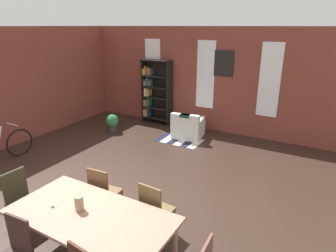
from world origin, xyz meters
TOP-DOWN VIEW (x-y plane):
  - ground_plane at (0.00, 0.00)m, footprint 11.48×11.48m
  - back_wall_brick at (0.00, 4.48)m, footprint 8.80×0.12m
  - window_pane_0 at (-1.82, 4.41)m, footprint 0.55×0.02m
  - window_pane_1 at (0.00, 4.41)m, footprint 0.55×0.02m
  - window_pane_2 at (1.82, 4.41)m, footprint 0.55×0.02m
  - dining_table at (0.81, -1.30)m, footprint 2.19×1.08m
  - vase_on_table at (0.63, -1.30)m, footprint 0.12×0.12m
  - tealight_candle_0 at (0.26, -1.43)m, footprint 0.04×0.04m
  - dining_chair_head_left at (-0.66, -1.30)m, footprint 0.42×0.42m
  - dining_chair_far_left at (0.33, -0.53)m, footprint 0.43×0.43m
  - dining_chair_far_right at (1.30, -0.53)m, footprint 0.43×0.43m
  - bookshelf_tall at (-1.64, 4.21)m, footprint 0.97×0.34m
  - armchair_white at (-0.11, 3.52)m, footprint 0.91×0.91m
  - potted_plant_by_shelf at (-2.26, 2.79)m, footprint 0.39×0.39m
  - striped_rug at (-0.21, 3.16)m, footprint 1.25×0.74m
  - framed_picture at (0.54, 4.40)m, footprint 0.56×0.03m

SIDE VIEW (x-z plane):
  - ground_plane at x=0.00m, z-range 0.00..0.00m
  - striped_rug at x=-0.21m, z-range 0.00..0.01m
  - armchair_white at x=-0.11m, z-range -0.10..0.65m
  - potted_plant_by_shelf at x=-2.26m, z-range 0.03..0.57m
  - dining_chair_head_left at x=-0.66m, z-range 0.04..0.99m
  - dining_chair_far_left at x=0.33m, z-range 0.04..0.99m
  - dining_chair_far_right at x=1.30m, z-range 0.04..0.99m
  - dining_table at x=0.81m, z-range 0.31..1.06m
  - tealight_candle_0 at x=0.26m, z-range 0.75..0.79m
  - vase_on_table at x=0.63m, z-range 0.75..0.95m
  - bookshelf_tall at x=-1.64m, z-range 0.02..2.06m
  - back_wall_brick at x=0.00m, z-range 0.00..3.02m
  - window_pane_0 at x=-1.82m, z-range 0.68..2.64m
  - window_pane_1 at x=0.00m, z-range 0.68..2.64m
  - window_pane_2 at x=1.82m, z-range 0.68..2.64m
  - framed_picture at x=0.54m, z-range 1.67..2.39m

